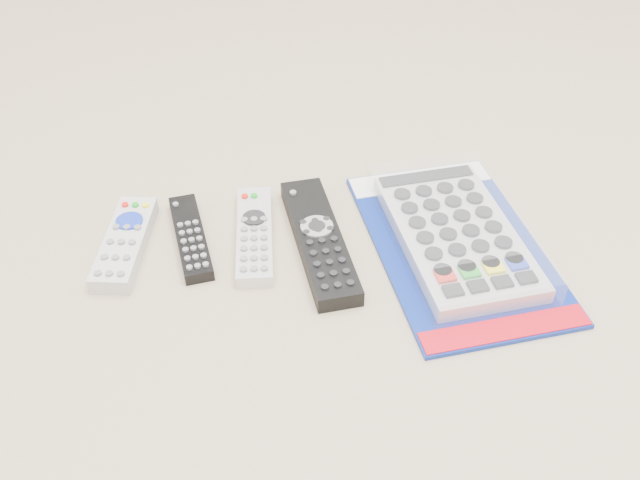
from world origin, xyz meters
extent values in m
plane|color=tan|center=(0.00, 0.00, 0.00)|extent=(5.00, 5.00, 0.00)
cube|color=#B2B3B5|center=(-0.23, 0.01, 0.01)|extent=(0.08, 0.17, 0.02)
cylinder|color=#182DB4|center=(-0.22, 0.04, 0.02)|extent=(0.04, 0.04, 0.00)
cube|color=black|center=(-0.14, 0.02, 0.01)|extent=(0.05, 0.16, 0.02)
cube|color=silver|center=(-0.06, 0.01, 0.01)|extent=(0.06, 0.18, 0.02)
cylinder|color=black|center=(-0.06, 0.03, 0.02)|extent=(0.03, 0.03, 0.00)
cube|color=black|center=(0.02, -0.02, 0.01)|extent=(0.07, 0.23, 0.02)
cylinder|color=silver|center=(0.02, -0.01, 0.02)|extent=(0.04, 0.04, 0.00)
cube|color=navy|center=(0.19, -0.05, 0.00)|extent=(0.22, 0.34, 0.01)
cube|color=white|center=(0.18, 0.09, 0.01)|extent=(0.20, 0.06, 0.00)
cube|color=red|center=(0.20, -0.20, 0.01)|extent=(0.20, 0.05, 0.00)
cube|color=silver|center=(0.19, -0.05, 0.02)|extent=(0.16, 0.26, 0.02)
cube|color=white|center=(0.19, -0.05, 0.03)|extent=(0.17, 0.28, 0.04)
camera|label=1|loc=(-0.09, -0.69, 0.60)|focal=40.00mm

